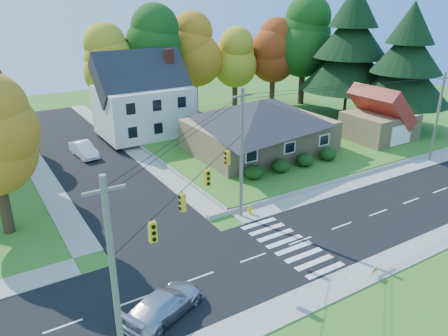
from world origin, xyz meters
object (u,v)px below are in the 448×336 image
at_px(white_car, 84,149).
at_px(fire_hydrant, 250,210).
at_px(ranch_house, 259,125).
at_px(silver_sedan, 164,304).

xyz_separation_m(white_car, fire_hydrant, (7.38, -19.95, -0.39)).
relative_size(ranch_house, silver_sedan, 2.98).
xyz_separation_m(silver_sedan, fire_hydrant, (10.43, 7.04, -0.34)).
bearing_deg(ranch_house, fire_hydrant, -128.59).
height_order(ranch_house, silver_sedan, ranch_house).
height_order(ranch_house, white_car, ranch_house).
bearing_deg(fire_hydrant, white_car, 110.30).
relative_size(ranch_house, fire_hydrant, 17.65).
bearing_deg(silver_sedan, white_car, -28.96).
bearing_deg(fire_hydrant, silver_sedan, -145.97).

